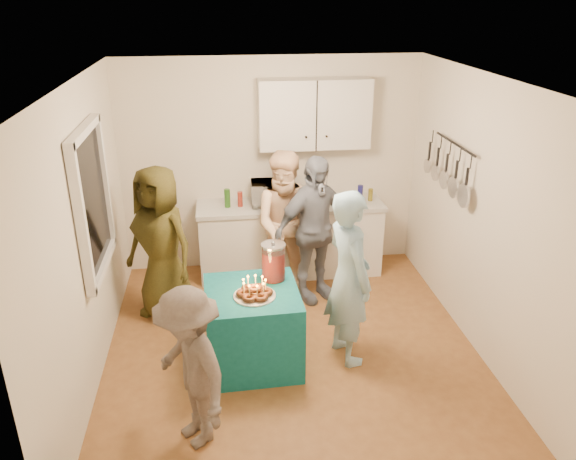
{
  "coord_description": "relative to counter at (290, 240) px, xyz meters",
  "views": [
    {
      "loc": [
        -0.63,
        -4.56,
        3.28
      ],
      "look_at": [
        0.0,
        0.35,
        1.15
      ],
      "focal_mm": 35.0,
      "sensor_mm": 36.0,
      "label": 1
    }
  ],
  "objects": [
    {
      "name": "pot_rack",
      "position": [
        1.52,
        -1.0,
        1.17
      ],
      "size": [
        0.12,
        1.0,
        0.6
      ],
      "primitive_type": "cube",
      "color": "black",
      "rests_on": "right_wall"
    },
    {
      "name": "window_night",
      "position": [
        -1.97,
        -1.4,
        1.12
      ],
      "size": [
        0.04,
        1.0,
        1.2
      ],
      "primitive_type": "cube",
      "color": "black",
      "rests_on": "left_wall"
    },
    {
      "name": "donut_cake",
      "position": [
        -0.57,
        -1.9,
        0.42
      ],
      "size": [
        0.38,
        0.38,
        0.18
      ],
      "primitive_type": null,
      "color": "#381C0C",
      "rests_on": "party_table"
    },
    {
      "name": "counter",
      "position": [
        0.0,
        0.0,
        0.0
      ],
      "size": [
        2.2,
        0.58,
        0.86
      ],
      "primitive_type": "cube",
      "color": "white",
      "rests_on": "floor"
    },
    {
      "name": "countertop",
      "position": [
        0.0,
        -0.0,
        0.46
      ],
      "size": [
        2.24,
        0.62,
        0.05
      ],
      "primitive_type": "cube",
      "color": "beige",
      "rests_on": "counter"
    },
    {
      "name": "man_birthday",
      "position": [
        0.3,
        -1.82,
        0.42
      ],
      "size": [
        0.56,
        0.7,
        1.69
      ],
      "primitive_type": "imported",
      "rotation": [
        0.0,
        0.0,
        1.84
      ],
      "color": "#A1CFEA",
      "rests_on": "floor"
    },
    {
      "name": "ceiling",
      "position": [
        -0.2,
        -1.7,
        2.17
      ],
      "size": [
        4.0,
        4.0,
        0.0
      ],
      "primitive_type": "plane",
      "color": "white",
      "rests_on": "floor"
    },
    {
      "name": "back_wall",
      "position": [
        -0.2,
        0.3,
        0.87
      ],
      "size": [
        3.6,
        3.6,
        0.0
      ],
      "primitive_type": "plane",
      "color": "silver",
      "rests_on": "floor"
    },
    {
      "name": "woman_back_left",
      "position": [
        -1.47,
        -0.8,
        0.41
      ],
      "size": [
        0.97,
        0.92,
        1.67
      ],
      "primitive_type": "imported",
      "rotation": [
        0.0,
        0.0,
        -0.64
      ],
      "color": "brown",
      "rests_on": "floor"
    },
    {
      "name": "child_near_left",
      "position": [
        -1.12,
        -2.75,
        0.24
      ],
      "size": [
        0.86,
        1.0,
        1.34
      ],
      "primitive_type": "imported",
      "rotation": [
        0.0,
        0.0,
        -1.05
      ],
      "color": "#524742",
      "rests_on": "floor"
    },
    {
      "name": "microwave",
      "position": [
        -0.21,
        0.0,
        0.62
      ],
      "size": [
        0.52,
        0.36,
        0.28
      ],
      "primitive_type": "imported",
      "rotation": [
        0.0,
        0.0,
        -0.02
      ],
      "color": "white",
      "rests_on": "countertop"
    },
    {
      "name": "woman_back_right",
      "position": [
        0.17,
        -0.67,
        0.41
      ],
      "size": [
        1.07,
        0.79,
        1.68
      ],
      "primitive_type": "imported",
      "rotation": [
        0.0,
        0.0,
        0.44
      ],
      "color": "black",
      "rests_on": "floor"
    },
    {
      "name": "floor",
      "position": [
        -0.2,
        -1.7,
        -0.43
      ],
      "size": [
        4.0,
        4.0,
        0.0
      ],
      "primitive_type": "plane",
      "color": "brown",
      "rests_on": "ground"
    },
    {
      "name": "party_table",
      "position": [
        -0.59,
        -1.81,
        -0.05
      ],
      "size": [
        0.88,
        0.88,
        0.76
      ],
      "primitive_type": "cube",
      "rotation": [
        0.0,
        0.0,
        0.03
      ],
      "color": "#10646D",
      "rests_on": "floor"
    },
    {
      "name": "punch_jar",
      "position": [
        -0.37,
        -1.59,
        0.5
      ],
      "size": [
        0.22,
        0.22,
        0.34
      ],
      "primitive_type": "cylinder",
      "color": "red",
      "rests_on": "party_table"
    },
    {
      "name": "left_wall",
      "position": [
        -2.0,
        -1.7,
        0.87
      ],
      "size": [
        4.0,
        4.0,
        0.0
      ],
      "primitive_type": "plane",
      "color": "silver",
      "rests_on": "floor"
    },
    {
      "name": "woman_back_center",
      "position": [
        -0.09,
        -0.5,
        0.42
      ],
      "size": [
        0.88,
        0.71,
        1.69
      ],
      "primitive_type": "imported",
      "rotation": [
        0.0,
        0.0,
        -0.09
      ],
      "color": "#FFB385",
      "rests_on": "floor"
    },
    {
      "name": "right_wall",
      "position": [
        1.6,
        -1.7,
        0.87
      ],
      "size": [
        4.0,
        4.0,
        0.0
      ],
      "primitive_type": "plane",
      "color": "silver",
      "rests_on": "floor"
    },
    {
      "name": "upper_cabinet",
      "position": [
        0.3,
        0.15,
        1.52
      ],
      "size": [
        1.3,
        0.3,
        0.8
      ],
      "primitive_type": "cube",
      "color": "white",
      "rests_on": "back_wall"
    }
  ]
}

